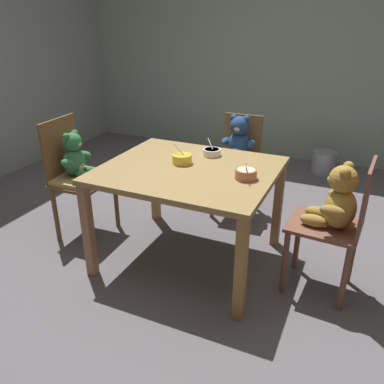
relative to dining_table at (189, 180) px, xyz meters
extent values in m
cube|color=#615C61|center=(0.00, 0.00, -0.64)|extent=(5.20, 5.20, 0.04)
cube|color=#8E9F8D|center=(0.00, 2.56, 0.79)|extent=(5.20, 0.08, 2.82)
cube|color=olive|center=(0.00, 0.00, 0.07)|extent=(1.13, 0.98, 0.04)
cube|color=#9C6946|center=(-0.52, -0.45, -0.28)|extent=(0.06, 0.06, 0.67)
cube|color=#A5723B|center=(0.52, -0.45, -0.28)|extent=(0.06, 0.06, 0.67)
cube|color=#9E7544|center=(-0.52, 0.45, -0.28)|extent=(0.06, 0.06, 0.67)
cube|color=#A06D47|center=(0.52, 0.45, -0.28)|extent=(0.06, 0.06, 0.67)
cube|color=brown|center=(0.89, 0.04, -0.16)|extent=(0.44, 0.39, 0.02)
cube|color=brown|center=(1.09, 0.02, 0.06)|extent=(0.04, 0.33, 0.42)
cylinder|color=brown|center=(0.72, 0.20, -0.40)|extent=(0.04, 0.04, 0.44)
cylinder|color=brown|center=(0.70, -0.10, -0.40)|extent=(0.04, 0.04, 0.44)
cylinder|color=brown|center=(1.08, 0.18, -0.40)|extent=(0.04, 0.04, 0.44)
cylinder|color=brown|center=(1.06, -0.13, -0.40)|extent=(0.04, 0.04, 0.44)
ellipsoid|color=#A78036|center=(0.96, 0.03, -0.03)|extent=(0.20, 0.23, 0.25)
ellipsoid|color=#C7C088|center=(0.90, 0.04, -0.04)|extent=(0.07, 0.12, 0.15)
sphere|color=#A78036|center=(0.95, 0.03, 0.16)|extent=(0.16, 0.16, 0.16)
ellipsoid|color=#C7C088|center=(0.89, 0.04, 0.14)|extent=(0.06, 0.07, 0.05)
sphere|color=#A78036|center=(0.97, 0.09, 0.22)|extent=(0.06, 0.06, 0.06)
sphere|color=#A78036|center=(0.96, -0.02, 0.22)|extent=(0.06, 0.06, 0.06)
ellipsoid|color=#A78036|center=(0.94, 0.15, 0.00)|extent=(0.14, 0.08, 0.07)
ellipsoid|color=#A78036|center=(0.93, -0.09, 0.00)|extent=(0.14, 0.08, 0.07)
ellipsoid|color=#A78036|center=(0.84, 0.10, -0.12)|extent=(0.17, 0.09, 0.08)
ellipsoid|color=#A78036|center=(0.83, -0.02, -0.12)|extent=(0.17, 0.09, 0.08)
cube|color=brown|center=(0.06, 0.81, -0.16)|extent=(0.37, 0.38, 0.02)
cube|color=brown|center=(0.06, 0.99, 0.04)|extent=(0.33, 0.03, 0.39)
cylinder|color=brown|center=(-0.08, 0.66, -0.40)|extent=(0.04, 0.04, 0.44)
cylinder|color=brown|center=(0.22, 0.66, -0.40)|extent=(0.04, 0.04, 0.44)
cylinder|color=brown|center=(-0.09, 0.97, -0.40)|extent=(0.04, 0.04, 0.44)
cylinder|color=brown|center=(0.21, 0.97, -0.40)|extent=(0.04, 0.04, 0.44)
cube|color=tan|center=(0.06, 0.81, -0.14)|extent=(0.34, 0.35, 0.04)
ellipsoid|color=navy|center=(0.06, 0.88, -0.01)|extent=(0.20, 0.17, 0.23)
ellipsoid|color=#D2B591|center=(0.06, 0.83, -0.02)|extent=(0.11, 0.06, 0.14)
sphere|color=navy|center=(0.06, 0.87, 0.17)|extent=(0.16, 0.16, 0.16)
ellipsoid|color=#D2B591|center=(0.06, 0.81, 0.15)|extent=(0.06, 0.06, 0.05)
sphere|color=navy|center=(0.01, 0.88, 0.22)|extent=(0.06, 0.06, 0.06)
sphere|color=navy|center=(0.12, 0.88, 0.22)|extent=(0.06, 0.06, 0.06)
ellipsoid|color=navy|center=(-0.05, 0.85, 0.02)|extent=(0.07, 0.13, 0.06)
ellipsoid|color=navy|center=(0.17, 0.86, 0.02)|extent=(0.07, 0.13, 0.06)
ellipsoid|color=navy|center=(0.01, 0.76, -0.08)|extent=(0.07, 0.15, 0.07)
ellipsoid|color=navy|center=(0.12, 0.76, -0.08)|extent=(0.07, 0.15, 0.07)
cube|color=brown|center=(-0.89, -0.01, -0.16)|extent=(0.39, 0.43, 0.02)
cube|color=brown|center=(-1.07, -0.01, 0.08)|extent=(0.03, 0.39, 0.46)
cylinder|color=brown|center=(-0.72, -0.18, -0.40)|extent=(0.04, 0.04, 0.44)
cylinder|color=brown|center=(-0.74, 0.18, -0.40)|extent=(0.04, 0.04, 0.44)
cylinder|color=brown|center=(-1.04, -0.19, -0.40)|extent=(0.04, 0.04, 0.44)
cylinder|color=brown|center=(-1.06, 0.17, -0.40)|extent=(0.04, 0.04, 0.44)
cube|color=tan|center=(-0.89, -0.01, -0.14)|extent=(0.36, 0.40, 0.04)
ellipsoid|color=#347745|center=(-0.96, -0.01, -0.01)|extent=(0.16, 0.19, 0.21)
ellipsoid|color=beige|center=(-0.91, -0.01, -0.02)|extent=(0.06, 0.10, 0.13)
sphere|color=#347745|center=(-0.95, -0.01, 0.15)|extent=(0.14, 0.14, 0.14)
ellipsoid|color=beige|center=(-0.90, -0.01, 0.14)|extent=(0.05, 0.06, 0.04)
sphere|color=#347745|center=(-0.95, -0.06, 0.20)|extent=(0.05, 0.05, 0.05)
sphere|color=#347745|center=(-0.96, 0.04, 0.20)|extent=(0.05, 0.05, 0.05)
ellipsoid|color=#347745|center=(-0.93, -0.11, 0.01)|extent=(0.12, 0.06, 0.06)
ellipsoid|color=#347745|center=(-0.94, 0.09, 0.01)|extent=(0.12, 0.06, 0.06)
ellipsoid|color=#347745|center=(-0.84, -0.06, -0.09)|extent=(0.14, 0.07, 0.06)
ellipsoid|color=#347745|center=(-0.85, 0.04, -0.09)|extent=(0.14, 0.07, 0.06)
cylinder|color=white|center=(0.05, 0.29, 0.11)|extent=(0.13, 0.13, 0.05)
cylinder|color=white|center=(0.05, 0.29, 0.09)|extent=(0.07, 0.07, 0.01)
cylinder|color=beige|center=(0.05, 0.29, 0.13)|extent=(0.10, 0.10, 0.01)
cylinder|color=#BCBCC1|center=(0.03, 0.31, 0.16)|extent=(0.07, 0.07, 0.07)
ellipsoid|color=#BCBCC1|center=(0.05, 0.28, 0.13)|extent=(0.04, 0.04, 0.01)
cylinder|color=#BB6F4E|center=(0.40, -0.02, 0.12)|extent=(0.14, 0.14, 0.06)
cylinder|color=#BB6F4E|center=(0.40, -0.02, 0.09)|extent=(0.07, 0.07, 0.01)
cylinder|color=beige|center=(0.40, -0.02, 0.14)|extent=(0.11, 0.11, 0.01)
cylinder|color=#BCBCC1|center=(0.41, -0.05, 0.18)|extent=(0.03, 0.09, 0.07)
ellipsoid|color=#BCBCC1|center=(0.39, -0.02, 0.14)|extent=(0.03, 0.04, 0.01)
cylinder|color=yellow|center=(-0.08, 0.06, 0.12)|extent=(0.13, 0.13, 0.06)
cylinder|color=yellow|center=(-0.08, 0.06, 0.09)|extent=(0.07, 0.07, 0.01)
cylinder|color=#CCB195|center=(-0.08, 0.06, 0.14)|extent=(0.11, 0.11, 0.01)
cylinder|color=#BCBCC1|center=(-0.11, 0.07, 0.18)|extent=(0.09, 0.03, 0.07)
ellipsoid|color=#BCBCC1|center=(-0.07, 0.06, 0.14)|extent=(0.04, 0.03, 0.01)
cylinder|color=#93969B|center=(0.66, 2.15, -0.49)|extent=(0.26, 0.26, 0.24)
camera|label=1|loc=(1.02, -2.20, 1.01)|focal=36.82mm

